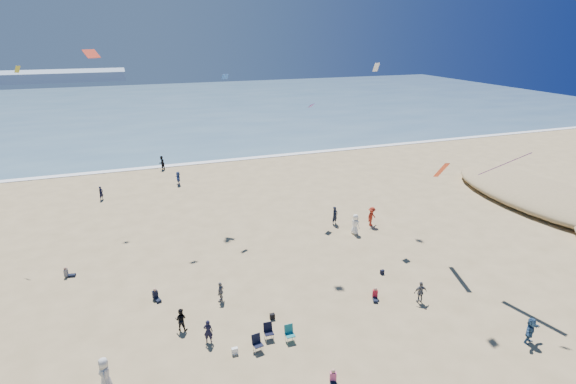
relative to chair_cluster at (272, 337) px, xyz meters
name	(u,v)px	position (x,y,z in m)	size (l,w,h in m)	color
ocean	(154,108)	(-0.28, 89.11, -0.47)	(220.00, 100.00, 0.06)	#476B84
surf_line	(181,165)	(-0.28, 39.11, -0.46)	(220.00, 1.20, 0.08)	white
standing_flyers	(270,233)	(3.95, 12.73, 0.35)	(25.16, 43.67, 1.88)	black
seated_group	(239,329)	(-1.60, 1.47, -0.08)	(20.85, 23.34, 0.84)	white
chair_cluster	(272,337)	(0.00, 0.00, 0.00)	(2.64, 1.46, 1.00)	black
white_tote	(235,351)	(-2.26, -0.10, -0.30)	(0.35, 0.20, 0.40)	white
black_backpack	(272,316)	(0.73, 2.27, -0.31)	(0.30, 0.22, 0.38)	black
navy_bag	(382,272)	(10.14, 4.77, -0.33)	(0.28, 0.18, 0.34)	black
kites_aloft	(369,68)	(9.24, 6.90, 14.25)	(39.46, 44.23, 26.73)	#E2566B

